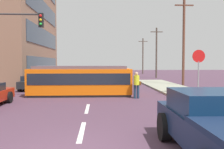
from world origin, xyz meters
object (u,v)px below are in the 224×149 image
(parked_sedan_furthest, at_px, (43,77))
(pickup_truck_parked, at_px, (223,126))
(city_bus, at_px, (78,76))
(utility_pole_mid, at_px, (184,41))
(parked_sedan_far, at_px, (35,82))
(stop_sign, at_px, (199,64))
(traffic_light_mast, at_px, (15,38))
(pedestrian_crossing, at_px, (137,83))
(utility_pole_far, at_px, (156,52))
(utility_pole_distant, at_px, (143,55))
(streetcar_tram, at_px, (81,80))

(parked_sedan_furthest, bearing_deg, pickup_truck_parked, -67.67)
(city_bus, distance_m, utility_pole_mid, 10.63)
(parked_sedan_far, xyz_separation_m, stop_sign, (11.30, -6.72, 1.57))
(city_bus, relative_size, traffic_light_mast, 0.98)
(pedestrian_crossing, relative_size, utility_pole_far, 0.23)
(parked_sedan_far, xyz_separation_m, parked_sedan_furthest, (-0.88, 6.63, -0.00))
(pickup_truck_parked, relative_size, traffic_light_mast, 0.94)
(stop_sign, bearing_deg, utility_pole_distant, 85.10)
(pickup_truck_parked, bearing_deg, streetcar_tram, 109.50)
(parked_sedan_furthest, relative_size, stop_sign, 1.50)
(parked_sedan_furthest, bearing_deg, pedestrian_crossing, -54.93)
(city_bus, bearing_deg, stop_sign, -47.20)
(parked_sedan_furthest, xyz_separation_m, utility_pole_mid, (14.44, -4.33, 3.73))
(parked_sedan_furthest, xyz_separation_m, stop_sign, (12.17, -13.35, 1.57))
(pickup_truck_parked, bearing_deg, traffic_light_mast, 129.00)
(parked_sedan_far, xyz_separation_m, utility_pole_mid, (13.56, 2.30, 3.73))
(streetcar_tram, height_order, pedestrian_crossing, streetcar_tram)
(pedestrian_crossing, height_order, parked_sedan_furthest, pedestrian_crossing)
(pedestrian_crossing, distance_m, parked_sedan_furthest, 15.03)
(pedestrian_crossing, bearing_deg, streetcar_tram, 154.75)
(parked_sedan_far, relative_size, stop_sign, 1.53)
(utility_pole_distant, bearing_deg, streetcar_tram, -107.75)
(streetcar_tram, distance_m, traffic_light_mast, 5.01)
(stop_sign, distance_m, utility_pole_distant, 34.53)
(parked_sedan_furthest, xyz_separation_m, traffic_light_mast, (1.18, -12.37, 3.13))
(city_bus, bearing_deg, parked_sedan_far, -153.64)
(city_bus, distance_m, traffic_light_mast, 8.56)
(pickup_truck_parked, bearing_deg, pedestrian_crossing, 92.68)
(pickup_truck_parked, height_order, parked_sedan_furthest, pickup_truck_parked)
(streetcar_tram, height_order, traffic_light_mast, traffic_light_mast)
(streetcar_tram, height_order, parked_sedan_furthest, streetcar_tram)
(parked_sedan_furthest, distance_m, stop_sign, 18.13)
(stop_sign, xyz_separation_m, utility_pole_far, (2.63, 21.57, 1.68))
(city_bus, bearing_deg, utility_pole_far, 51.49)
(utility_pole_mid, bearing_deg, pickup_truck_parked, -106.69)
(utility_pole_mid, relative_size, utility_pole_far, 1.13)
(stop_sign, distance_m, utility_pole_far, 21.79)
(parked_sedan_far, bearing_deg, streetcar_tram, -43.84)
(utility_pole_far, bearing_deg, parked_sedan_furthest, -150.94)
(pedestrian_crossing, bearing_deg, utility_pole_far, 73.28)
(pickup_truck_parked, relative_size, parked_sedan_furthest, 1.17)
(utility_pole_mid, distance_m, utility_pole_far, 12.56)
(traffic_light_mast, height_order, utility_pole_far, utility_pole_far)
(parked_sedan_far, distance_m, utility_pole_mid, 14.25)
(streetcar_tram, xyz_separation_m, parked_sedan_far, (-4.13, 3.96, -0.43))
(traffic_light_mast, xyz_separation_m, utility_pole_mid, (13.26, 8.04, 0.60))
(parked_sedan_furthest, height_order, utility_pole_distant, utility_pole_distant)
(pickup_truck_parked, relative_size, utility_pole_far, 0.68)
(pickup_truck_parked, bearing_deg, stop_sign, 70.73)
(stop_sign, xyz_separation_m, utility_pole_mid, (2.27, 9.02, 2.16))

